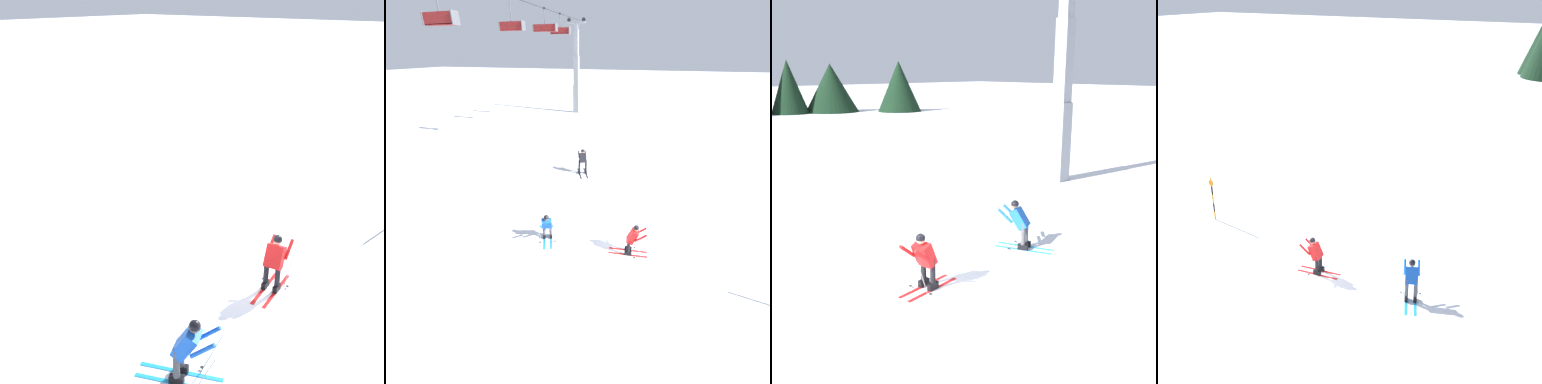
{
  "view_description": "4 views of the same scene",
  "coord_description": "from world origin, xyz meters",
  "views": [
    {
      "loc": [
        -5.1,
        8.03,
        6.59
      ],
      "look_at": [
        -0.17,
        1.94,
        3.27
      ],
      "focal_mm": 43.36,
      "sensor_mm": 36.0,
      "label": 1
    },
    {
      "loc": [
        -9.21,
        -1.18,
        7.31
      ],
      "look_at": [
        -0.35,
        1.74,
        2.33
      ],
      "focal_mm": 24.39,
      "sensor_mm": 36.0,
      "label": 2
    },
    {
      "loc": [
        7.32,
        -6.84,
        4.93
      ],
      "look_at": [
        -0.81,
        0.76,
        2.04
      ],
      "focal_mm": 44.53,
      "sensor_mm": 36.0,
      "label": 3
    },
    {
      "loc": [
        11.98,
        8.1,
        9.68
      ],
      "look_at": [
        -1.23,
        0.43,
        3.17
      ],
      "focal_mm": 45.87,
      "sensor_mm": 36.0,
      "label": 4
    }
  ],
  "objects": [
    {
      "name": "skier_distant_uphill",
      "position": [
        -0.89,
        2.97,
        0.78
      ],
      "size": [
        1.67,
        1.13,
        1.5
      ],
      "color": "#198CCC",
      "rests_on": "ground_plane"
    },
    {
      "name": "ground_plane",
      "position": [
        0.0,
        0.0,
        0.0
      ],
      "size": [
        260.0,
        260.0,
        0.0
      ],
      "primitive_type": "plane",
      "color": "white"
    },
    {
      "name": "skier_carving_main",
      "position": [
        -0.62,
        -0.65,
        0.78
      ],
      "size": [
        0.75,
        1.61,
        1.49
      ],
      "color": "red",
      "rests_on": "ground_plane"
    },
    {
      "name": "lift_tower_near",
      "position": [
        -5.15,
        10.69,
        4.61
      ],
      "size": [
        0.7,
        2.34,
        11.05
      ],
      "color": "gray",
      "rests_on": "ground_plane"
    }
  ]
}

